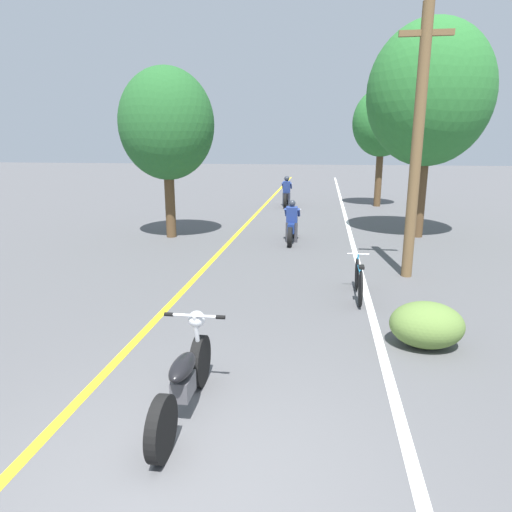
{
  "coord_description": "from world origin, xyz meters",
  "views": [
    {
      "loc": [
        1.14,
        -3.41,
        3.05
      ],
      "look_at": [
        -0.1,
        5.03,
        0.9
      ],
      "focal_mm": 32.0,
      "sensor_mm": 36.0,
      "label": 1
    }
  ],
  "objects": [
    {
      "name": "ground_plane",
      "position": [
        0.0,
        0.0,
        0.0
      ],
      "size": [
        120.0,
        120.0,
        0.0
      ],
      "primitive_type": "plane",
      "color": "#515154"
    },
    {
      "name": "lane_stripe_center",
      "position": [
        -1.7,
        13.03,
        0.0
      ],
      "size": [
        0.14,
        48.0,
        0.01
      ],
      "primitive_type": "cube",
      "color": "yellow",
      "rests_on": "ground"
    },
    {
      "name": "lane_stripe_edge",
      "position": [
        2.09,
        13.03,
        0.0
      ],
      "size": [
        0.14,
        48.0,
        0.01
      ],
      "primitive_type": "cube",
      "color": "white",
      "rests_on": "ground"
    },
    {
      "name": "utility_pole",
      "position": [
        3.12,
        7.19,
        2.99
      ],
      "size": [
        1.1,
        0.24,
        5.81
      ],
      "color": "brown",
      "rests_on": "ground"
    },
    {
      "name": "roadside_tree_right_near",
      "position": [
        4.25,
        11.92,
        4.44
      ],
      "size": [
        3.79,
        3.41,
        6.64
      ],
      "color": "#513A23",
      "rests_on": "ground"
    },
    {
      "name": "roadside_tree_right_far",
      "position": [
        3.73,
        19.24,
        3.87
      ],
      "size": [
        2.72,
        2.45,
        5.47
      ],
      "color": "#513A23",
      "rests_on": "ground"
    },
    {
      "name": "roadside_tree_left",
      "position": [
        -3.75,
        10.73,
        3.55
      ],
      "size": [
        2.98,
        2.68,
        5.28
      ],
      "color": "#513A23",
      "rests_on": "ground"
    },
    {
      "name": "roadside_bush",
      "position": [
        2.76,
        3.34,
        0.35
      ],
      "size": [
        1.1,
        0.88,
        0.7
      ],
      "color": "#5B7A38",
      "rests_on": "ground"
    },
    {
      "name": "motorcycle_foreground",
      "position": [
        -0.34,
        1.08,
        0.43
      ],
      "size": [
        0.75,
        2.09,
        1.04
      ],
      "color": "black",
      "rests_on": "ground"
    },
    {
      "name": "motorcycle_rider_lead",
      "position": [
        0.21,
        10.53,
        0.5
      ],
      "size": [
        0.5,
        1.97,
        1.31
      ],
      "color": "black",
      "rests_on": "ground"
    },
    {
      "name": "motorcycle_rider_far",
      "position": [
        -0.61,
        18.56,
        0.55
      ],
      "size": [
        0.5,
        2.1,
        1.45
      ],
      "color": "black",
      "rests_on": "ground"
    },
    {
      "name": "bicycle_parked",
      "position": [
        1.9,
        5.5,
        0.37
      ],
      "size": [
        0.44,
        1.71,
        0.8
      ],
      "color": "black",
      "rests_on": "ground"
    }
  ]
}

